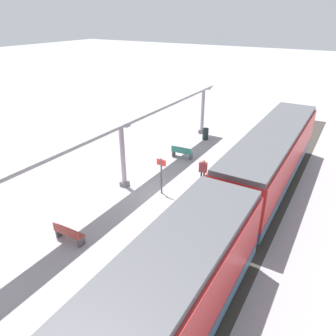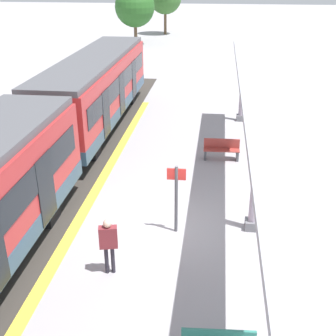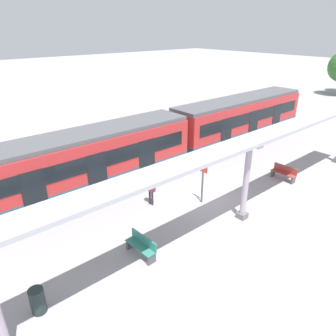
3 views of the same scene
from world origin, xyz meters
TOP-DOWN VIEW (x-y plane):
  - ground_plane at (0.00, 0.00)m, footprint 176.00×176.00m
  - tactile_edge_strip at (-2.89, 0.00)m, footprint 0.37×26.83m
  - trackbed at (-4.67, 0.00)m, footprint 3.20×38.83m
  - train_far_carriage at (-4.67, 9.13)m, footprint 2.65×12.85m
  - canopy_pillar_second at (2.62, 0.14)m, footprint 1.10×0.44m
  - canopy_pillar_third at (2.62, 10.68)m, footprint 1.10×0.44m
  - canopy_beam at (2.62, 0.04)m, footprint 1.20×22.08m
  - bench_near_end at (1.63, 5.48)m, footprint 1.51×0.47m
  - platform_info_sign at (0.29, -0.27)m, footprint 0.56×0.10m
  - passenger_waiting_near_edge at (-1.25, -2.46)m, footprint 0.51×0.31m
  - tree_left_background at (-7.30, 33.92)m, footprint 3.98×3.98m
  - tree_centre_background at (-7.84, 36.87)m, footprint 2.80×2.80m

SIDE VIEW (x-z plane):
  - ground_plane at x=0.00m, z-range 0.00..0.00m
  - trackbed at x=-4.67m, z-range 0.00..0.01m
  - tactile_edge_strip at x=-2.89m, z-range 0.00..0.01m
  - bench_near_end at x=1.63m, z-range 0.01..0.87m
  - passenger_waiting_near_edge at x=-1.25m, z-range 0.21..1.84m
  - platform_info_sign at x=0.29m, z-range 0.23..2.43m
  - train_far_carriage at x=-4.67m, z-range 0.09..3.57m
  - canopy_pillar_second at x=2.62m, z-range 0.03..3.93m
  - canopy_pillar_third at x=2.62m, z-range 0.03..3.93m
  - tree_centre_background at x=-7.84m, z-range 1.09..6.13m
  - tree_left_background at x=-7.30m, z-range 0.85..6.56m
  - canopy_beam at x=2.62m, z-range 3.91..4.07m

